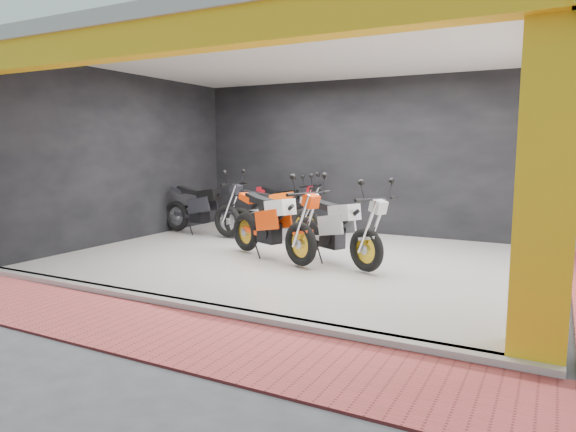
# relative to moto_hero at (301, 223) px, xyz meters

# --- Properties ---
(ground) EXTENTS (80.00, 80.00, 0.00)m
(ground) POSITION_rel_moto_hero_xyz_m (-0.28, -1.28, -0.82)
(ground) COLOR #2D2D30
(ground) RESTS_ON ground
(showroom_floor) EXTENTS (8.00, 6.00, 0.10)m
(showroom_floor) POSITION_rel_moto_hero_xyz_m (-0.28, 0.72, -0.77)
(showroom_floor) COLOR silver
(showroom_floor) RESTS_ON ground
(showroom_ceiling) EXTENTS (8.40, 6.40, 0.20)m
(showroom_ceiling) POSITION_rel_moto_hero_xyz_m (-0.28, 0.72, 2.78)
(showroom_ceiling) COLOR beige
(showroom_ceiling) RESTS_ON corner_column
(back_wall) EXTENTS (8.20, 0.20, 3.50)m
(back_wall) POSITION_rel_moto_hero_xyz_m (-0.28, 3.82, 0.93)
(back_wall) COLOR black
(back_wall) RESTS_ON ground
(left_wall) EXTENTS (0.20, 6.20, 3.50)m
(left_wall) POSITION_rel_moto_hero_xyz_m (-4.38, 0.72, 0.93)
(left_wall) COLOR black
(left_wall) RESTS_ON ground
(corner_column) EXTENTS (0.50, 0.50, 3.50)m
(corner_column) POSITION_rel_moto_hero_xyz_m (3.47, -2.03, 0.93)
(corner_column) COLOR yellow
(corner_column) RESTS_ON ground
(header_beam_front) EXTENTS (8.40, 0.30, 0.40)m
(header_beam_front) POSITION_rel_moto_hero_xyz_m (-0.28, -2.28, 2.48)
(header_beam_front) COLOR yellow
(header_beam_front) RESTS_ON corner_column
(floor_kerb) EXTENTS (8.00, 0.20, 0.10)m
(floor_kerb) POSITION_rel_moto_hero_xyz_m (-0.28, -2.30, -0.77)
(floor_kerb) COLOR silver
(floor_kerb) RESTS_ON ground
(paver_front) EXTENTS (9.00, 1.40, 0.03)m
(paver_front) POSITION_rel_moto_hero_xyz_m (-0.28, -3.08, -0.81)
(paver_front) COLOR maroon
(paver_front) RESTS_ON ground
(moto_hero) EXTENTS (2.52, 1.74, 1.45)m
(moto_hero) POSITION_rel_moto_hero_xyz_m (0.00, 0.00, 0.00)
(moto_hero) COLOR #FD400A
(moto_hero) RESTS_ON showroom_floor
(moto_row_a) EXTENTS (2.41, 1.76, 1.39)m
(moto_row_a) POSITION_rel_moto_hero_xyz_m (1.05, 0.12, -0.03)
(moto_row_a) COLOR #A5A8AC
(moto_row_a) RESTS_ON showroom_floor
(moto_row_b) EXTENTS (2.33, 1.02, 1.39)m
(moto_row_b) POSITION_rel_moto_hero_xyz_m (-2.55, 1.69, -0.03)
(moto_row_b) COLOR black
(moto_row_b) RESTS_ON showroom_floor
(moto_row_c) EXTENTS (2.33, 1.32, 1.35)m
(moto_row_c) POSITION_rel_moto_hero_xyz_m (-0.94, 2.10, -0.05)
(moto_row_c) COLOR black
(moto_row_c) RESTS_ON showroom_floor
(moto_row_d) EXTENTS (2.18, 1.16, 1.26)m
(moto_row_d) POSITION_rel_moto_hero_xyz_m (-1.50, 3.22, -0.09)
(moto_row_d) COLOR red
(moto_row_d) RESTS_ON showroom_floor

